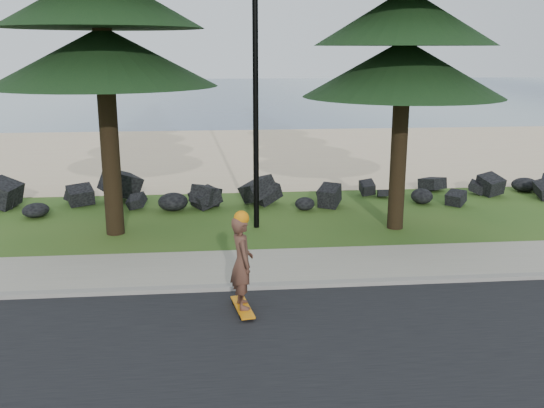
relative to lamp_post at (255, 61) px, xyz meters
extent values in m
plane|color=#295119|center=(0.00, -3.20, -4.13)|extent=(160.00, 160.00, 0.00)
cube|color=black|center=(0.00, -7.70, -4.12)|extent=(160.00, 7.00, 0.02)
cube|color=gray|center=(0.00, -4.10, -4.08)|extent=(160.00, 0.20, 0.10)
cube|color=gray|center=(0.00, -3.00, -4.09)|extent=(160.00, 2.00, 0.08)
cube|color=beige|center=(0.00, 11.30, -4.13)|extent=(160.00, 15.00, 0.01)
cube|color=#3E5878|center=(0.00, 47.80, -4.13)|extent=(160.00, 58.00, 0.01)
cylinder|color=black|center=(0.00, 0.00, -0.13)|extent=(0.14, 0.14, 8.00)
cube|color=orange|center=(-0.61, -5.10, -4.04)|extent=(0.39, 0.99, 0.03)
imported|color=#553327|center=(-0.61, -5.10, -3.22)|extent=(0.48, 0.64, 1.61)
sphere|color=orange|center=(-0.61, -5.10, -2.44)|extent=(0.26, 0.26, 0.26)
camera|label=1|loc=(-1.03, -14.79, 0.31)|focal=40.00mm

